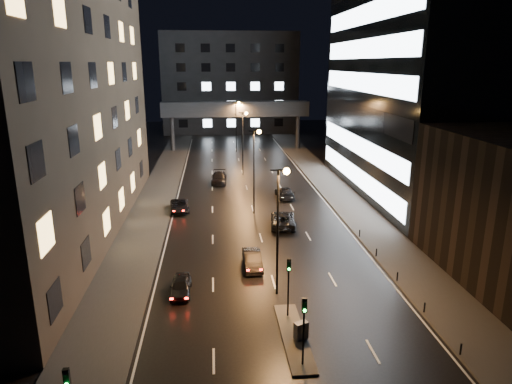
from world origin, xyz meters
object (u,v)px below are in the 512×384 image
(car_toward_b, at_px, (285,193))
(utility_cabinet, at_px, (301,330))
(car_toward_a, at_px, (283,219))
(car_away_c, at_px, (180,206))
(car_away_a, at_px, (181,286))
(car_away_d, at_px, (219,178))
(car_away_b, at_px, (252,260))

(car_toward_b, bearing_deg, utility_cabinet, 80.10)
(car_toward_a, bearing_deg, car_away_c, -21.36)
(car_toward_a, relative_size, car_toward_b, 1.13)
(car_away_a, bearing_deg, car_away_d, 84.67)
(car_away_a, xyz_separation_m, car_away_d, (3.56, 34.32, 0.13))
(car_away_b, distance_m, car_away_c, 18.35)
(car_toward_a, bearing_deg, car_away_a, 61.93)
(car_away_c, relative_size, car_away_d, 0.88)
(car_toward_b, bearing_deg, car_away_b, 70.79)
(car_away_b, bearing_deg, car_away_d, 93.53)
(car_away_c, xyz_separation_m, car_away_d, (5.03, 13.26, 0.13))
(car_toward_a, xyz_separation_m, utility_cabinet, (-2.13, -21.72, -0.05))
(car_toward_b, bearing_deg, car_away_a, 61.52)
(car_away_c, bearing_deg, car_toward_a, -34.52)
(car_away_c, bearing_deg, car_toward_b, 12.02)
(car_away_b, height_order, car_away_d, car_away_d)
(car_away_d, bearing_deg, car_toward_a, -68.18)
(car_away_d, bearing_deg, car_away_c, -107.97)
(car_away_b, xyz_separation_m, utility_cabinet, (2.20, -11.39, 0.02))
(car_away_c, relative_size, car_toward_a, 0.84)
(car_away_c, distance_m, utility_cabinet, 29.77)
(car_away_a, bearing_deg, utility_cabinet, -40.22)
(car_away_b, height_order, car_toward_a, car_toward_a)
(car_away_b, distance_m, car_toward_a, 11.20)
(car_away_d, xyz_separation_m, utility_cabinet, (4.65, -41.41, -0.05))
(car_away_a, height_order, car_toward_a, car_toward_a)
(car_away_d, height_order, utility_cabinet, car_away_d)
(car_away_c, bearing_deg, utility_cabinet, -77.00)
(car_away_a, height_order, car_away_c, car_away_c)
(car_away_b, distance_m, utility_cabinet, 11.60)
(car_away_d, relative_size, car_toward_a, 0.96)
(car_away_a, xyz_separation_m, car_away_b, (6.01, 4.30, 0.06))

